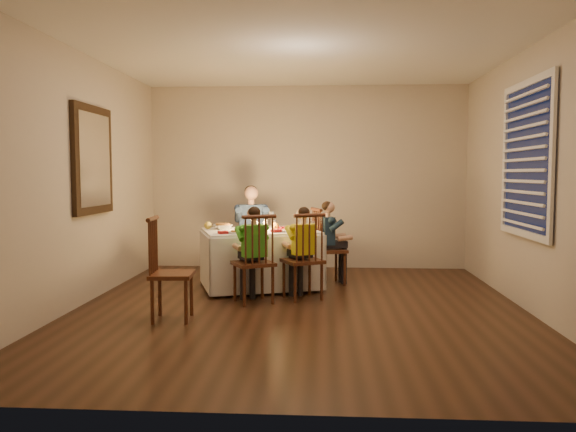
# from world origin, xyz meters

# --- Properties ---
(ground) EXTENTS (5.00, 5.00, 0.00)m
(ground) POSITION_xyz_m (0.00, 0.00, 0.00)
(ground) COLOR black
(ground) RESTS_ON ground
(wall_left) EXTENTS (0.02, 5.00, 2.60)m
(wall_left) POSITION_xyz_m (-2.25, 0.00, 1.30)
(wall_left) COLOR #BBAF9F
(wall_left) RESTS_ON ground
(wall_right) EXTENTS (0.02, 5.00, 2.60)m
(wall_right) POSITION_xyz_m (2.25, 0.00, 1.30)
(wall_right) COLOR #BBAF9F
(wall_right) RESTS_ON ground
(wall_back) EXTENTS (4.50, 0.02, 2.60)m
(wall_back) POSITION_xyz_m (0.00, 2.50, 1.30)
(wall_back) COLOR #BBAF9F
(wall_back) RESTS_ON ground
(ceiling) EXTENTS (5.00, 5.00, 0.00)m
(ceiling) POSITION_xyz_m (0.00, 0.00, 2.60)
(ceiling) COLOR white
(ceiling) RESTS_ON wall_back
(dining_table) EXTENTS (1.56, 1.33, 0.66)m
(dining_table) POSITION_xyz_m (-0.51, 1.00, 0.49)
(dining_table) COLOR white
(dining_table) RESTS_ON ground
(chair_adult) EXTENTS (0.45, 0.44, 0.94)m
(chair_adult) POSITION_xyz_m (-0.70, 1.70, 0.00)
(chair_adult) COLOR #3C1D10
(chair_adult) RESTS_ON ground
(chair_near_left) EXTENTS (0.51, 0.51, 0.94)m
(chair_near_left) POSITION_xyz_m (-0.49, 0.23, 0.00)
(chair_near_left) COLOR #3C1D10
(chair_near_left) RESTS_ON ground
(chair_near_right) EXTENTS (0.51, 0.50, 0.94)m
(chair_near_right) POSITION_xyz_m (0.01, 0.44, 0.00)
(chair_near_right) COLOR #3C1D10
(chair_near_right) RESTS_ON ground
(chair_end) EXTENTS (0.47, 0.48, 0.94)m
(chair_end) POSITION_xyz_m (0.31, 1.30, 0.00)
(chair_end) COLOR #3C1D10
(chair_end) RESTS_ON ground
(chair_extra) EXTENTS (0.41, 0.43, 0.96)m
(chair_extra) POSITION_xyz_m (-1.16, -0.51, 0.00)
(chair_extra) COLOR #3C1D10
(chair_extra) RESTS_ON ground
(adult) EXTENTS (0.50, 0.47, 1.20)m
(adult) POSITION_xyz_m (-0.70, 1.70, 0.00)
(adult) COLOR navy
(adult) RESTS_ON ground
(child_green) EXTENTS (0.42, 0.41, 1.01)m
(child_green) POSITION_xyz_m (-0.49, 0.23, 0.00)
(child_green) COLOR green
(child_green) RESTS_ON ground
(child_yellow) EXTENTS (0.41, 0.40, 1.00)m
(child_yellow) POSITION_xyz_m (0.01, 0.44, 0.00)
(child_yellow) COLOR yellow
(child_yellow) RESTS_ON ground
(child_teal) EXTENTS (0.38, 0.40, 1.02)m
(child_teal) POSITION_xyz_m (0.31, 1.30, 0.00)
(child_teal) COLOR #182B3D
(child_teal) RESTS_ON ground
(setting_adult) EXTENTS (0.33, 0.33, 0.02)m
(setting_adult) POSITION_xyz_m (-0.56, 1.26, 0.70)
(setting_adult) COLOR silver
(setting_adult) RESTS_ON dining_table
(setting_green) EXTENTS (0.33, 0.33, 0.02)m
(setting_green) POSITION_xyz_m (-0.71, 0.63, 0.70)
(setting_green) COLOR silver
(setting_green) RESTS_ON dining_table
(setting_yellow) EXTENTS (0.33, 0.33, 0.02)m
(setting_yellow) POSITION_xyz_m (-0.13, 0.85, 0.70)
(setting_yellow) COLOR silver
(setting_yellow) RESTS_ON dining_table
(setting_teal) EXTENTS (0.33, 0.33, 0.02)m
(setting_teal) POSITION_xyz_m (-0.07, 1.18, 0.70)
(setting_teal) COLOR silver
(setting_teal) RESTS_ON dining_table
(candle_left) EXTENTS (0.06, 0.06, 0.10)m
(candle_left) POSITION_xyz_m (-0.56, 0.98, 0.74)
(candle_left) COLOR silver
(candle_left) RESTS_ON dining_table
(candle_right) EXTENTS (0.06, 0.06, 0.10)m
(candle_right) POSITION_xyz_m (-0.44, 1.02, 0.74)
(candle_right) COLOR silver
(candle_right) RESTS_ON dining_table
(squash) EXTENTS (0.09, 0.09, 0.09)m
(squash) POSITION_xyz_m (-1.15, 1.08, 0.73)
(squash) COLOR yellow
(squash) RESTS_ON dining_table
(orange_fruit) EXTENTS (0.08, 0.08, 0.08)m
(orange_fruit) POSITION_xyz_m (-0.34, 1.11, 0.73)
(orange_fruit) COLOR orange
(orange_fruit) RESTS_ON dining_table
(serving_bowl) EXTENTS (0.30, 0.30, 0.06)m
(serving_bowl) POSITION_xyz_m (-0.97, 1.07, 0.72)
(serving_bowl) COLOR silver
(serving_bowl) RESTS_ON dining_table
(wall_mirror) EXTENTS (0.06, 0.95, 1.15)m
(wall_mirror) POSITION_xyz_m (-2.22, 0.30, 1.50)
(wall_mirror) COLOR black
(wall_mirror) RESTS_ON wall_left
(window_blinds) EXTENTS (0.07, 1.34, 1.54)m
(window_blinds) POSITION_xyz_m (2.21, 0.10, 1.50)
(window_blinds) COLOR black
(window_blinds) RESTS_ON wall_right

